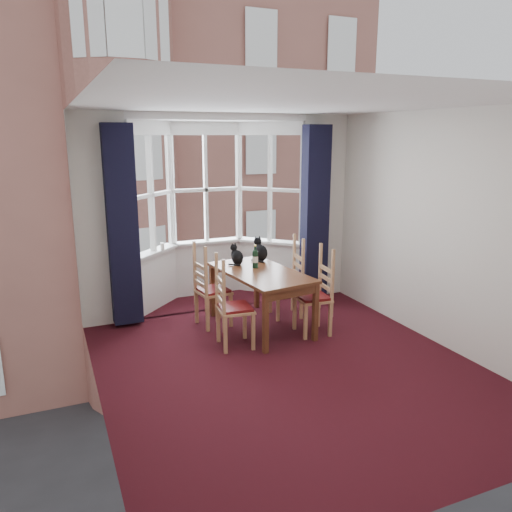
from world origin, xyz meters
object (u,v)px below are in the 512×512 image
chair_right_far (292,283)px  wine_bottle (255,258)px  chair_left_far (207,292)px  cat_left (237,256)px  chair_right_near (319,297)px  chair_left_near (228,310)px  cat_right (260,251)px  dining_table (261,278)px  candle_tall (162,246)px

chair_right_far → wine_bottle: (-0.60, -0.08, 0.44)m
chair_left_far → chair_right_far: 1.23m
cat_left → chair_right_near: bearing=-48.5°
chair_left_near → chair_left_far: size_ratio=1.00×
cat_left → cat_right: 0.39m
chair_right_near → cat_right: 1.13m
cat_left → wine_bottle: size_ratio=0.97×
chair_right_near → cat_left: cat_left is taller
chair_left_near → cat_right: bearing=48.5°
dining_table → cat_left: size_ratio=5.44×
chair_right_far → cat_right: (-0.38, 0.26, 0.44)m
chair_right_near → chair_right_far: bearing=92.6°
chair_left_far → cat_right: 0.98m
dining_table → cat_left: 0.52m
chair_left_far → candle_tall: 1.14m
chair_left_far → candle_tall: (-0.35, 0.98, 0.45)m
chair_right_near → cat_right: (-0.41, 0.96, 0.44)m
chair_left_near → cat_left: 1.07m
chair_right_far → wine_bottle: wine_bottle is taller
cat_left → wine_bottle: (0.16, -0.26, 0.02)m
chair_left_far → cat_right: cat_right is taller
chair_left_far → chair_right_near: same height
wine_bottle → candle_tall: wine_bottle is taller
chair_left_near → cat_right: 1.33m
cat_left → chair_left_far: bearing=-165.6°
wine_bottle → chair_left_near: bearing=-135.2°
dining_table → chair_left_near: size_ratio=1.77×
chair_left_near → cat_left: (0.45, 0.87, 0.42)m
chair_right_far → cat_left: (-0.76, 0.19, 0.42)m
chair_left_far → chair_right_near: size_ratio=1.00×
dining_table → chair_right_near: (0.63, -0.44, -0.22)m
dining_table → cat_right: bearing=66.9°
chair_left_far → cat_right: size_ratio=2.63×
chair_left_near → chair_right_near: (1.24, -0.02, 0.00)m
chair_left_near → chair_left_far: 0.75m
chair_right_near → candle_tall: 2.43m
chair_right_far → candle_tall: 1.95m
chair_left_near → cat_right: cat_right is taller
candle_tall → dining_table: bearing=-53.0°
chair_right_far → chair_right_near: bearing=-87.4°
cat_left → chair_right_far: bearing=-13.9°
wine_bottle → candle_tall: size_ratio=2.84×
wine_bottle → dining_table: bearing=-90.9°
dining_table → chair_right_far: bearing=23.7°
chair_right_near → cat_right: bearing=113.0°
cat_right → chair_left_far: bearing=-167.3°
chair_left_near → chair_right_far: (1.21, 0.68, 0.00)m
chair_right_near → cat_right: cat_right is taller
chair_left_far → wine_bottle: 0.79m
chair_right_near → candle_tall: bearing=132.7°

